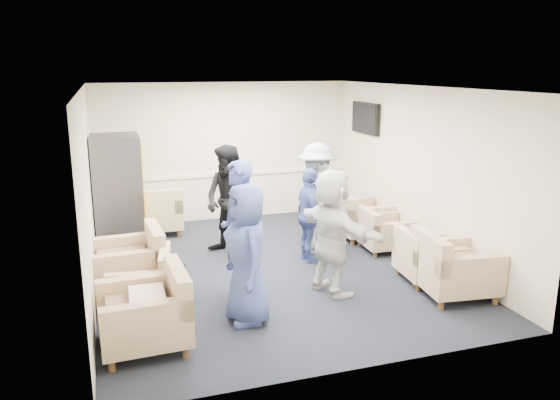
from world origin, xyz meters
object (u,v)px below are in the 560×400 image
object	(u,v)px
armchair_right_midnear	(426,260)
armchair_left_near	(150,315)
person_back_left	(229,201)
person_front_right	(332,232)
person_front_left	(247,254)
armchair_right_near	(451,269)
person_mid_left	(238,232)
person_mid_right	(309,215)
armchair_left_far	(132,265)
armchair_right_midfar	(382,233)
armchair_left_mid	(145,282)
armchair_right_far	(358,219)
armchair_corner	(155,214)
vending_machine	(118,194)
person_back_right	(317,196)

from	to	relation	value
armchair_right_midnear	armchair_left_near	bearing A→B (deg)	105.45
person_back_left	person_front_right	bearing A→B (deg)	-11.99
armchair_left_near	person_front_left	size ratio (longest dim) A/B	0.57
armchair_right_near	person_back_left	size ratio (longest dim) A/B	0.57
person_mid_left	person_mid_right	distance (m)	1.77
person_front_left	armchair_left_near	bearing A→B (deg)	-80.25
armchair_left_far	armchair_right_midfar	world-z (taller)	armchair_left_far
armchair_right_midnear	armchair_left_far	bearing A→B (deg)	81.87
armchair_right_midfar	armchair_left_mid	bearing A→B (deg)	106.86
armchair_right_midnear	armchair_left_mid	bearing A→B (deg)	89.14
armchair_left_near	armchair_right_midnear	world-z (taller)	armchair_left_near
armchair_right_far	armchair_corner	size ratio (longest dim) A/B	0.95
vending_machine	person_front_right	bearing A→B (deg)	-45.86
armchair_corner	person_mid_left	world-z (taller)	person_mid_left
armchair_right_near	vending_machine	world-z (taller)	vending_machine
person_back_left	person_mid_right	world-z (taller)	person_back_left
person_back_right	armchair_left_mid	bearing A→B (deg)	129.92
person_front_left	person_mid_right	bearing A→B (deg)	136.55
armchair_right_far	person_back_right	bearing A→B (deg)	104.59
armchair_right_midnear	person_front_right	distance (m)	1.54
armchair_left_mid	armchair_corner	size ratio (longest dim) A/B	0.91
armchair_corner	person_front_right	distance (m)	4.03
person_back_right	armchair_left_far	bearing A→B (deg)	120.41
armchair_right_near	person_front_right	distance (m)	1.65
armchair_right_midnear	person_mid_left	world-z (taller)	person_mid_left
armchair_right_midnear	person_back_left	bearing A→B (deg)	56.07
vending_machine	person_front_right	xyz separation A→B (m)	(2.64, -2.72, -0.11)
armchair_right_midnear	person_mid_right	xyz separation A→B (m)	(-1.29, 1.28, 0.43)
person_back_right	person_front_right	bearing A→B (deg)	177.68
armchair_right_far	armchair_corner	bearing A→B (deg)	65.84
armchair_left_near	person_front_left	bearing A→B (deg)	100.59
armchair_right_midfar	armchair_right_far	world-z (taller)	armchair_right_far
armchair_right_far	person_front_left	world-z (taller)	person_front_left
armchair_left_mid	armchair_right_midfar	world-z (taller)	armchair_left_mid
vending_machine	armchair_left_mid	bearing A→B (deg)	-85.02
armchair_right_near	person_back_left	distance (m)	3.53
armchair_left_far	armchair_left_mid	bearing A→B (deg)	9.12
person_mid_right	armchair_right_far	bearing A→B (deg)	-53.68
armchair_left_mid	person_mid_left	bearing A→B (deg)	89.20
armchair_left_far	armchair_right_near	distance (m)	4.28
person_mid_right	armchair_left_far	bearing A→B (deg)	99.07
armchair_right_midfar	person_front_right	xyz separation A→B (m)	(-1.49, -1.34, 0.55)
person_mid_right	person_back_right	bearing A→B (deg)	-30.04
armchair_corner	armchair_left_mid	bearing A→B (deg)	81.20
person_front_right	person_mid_left	bearing A→B (deg)	66.65
armchair_left_near	person_back_right	world-z (taller)	person_back_right
armchair_left_far	person_front_left	world-z (taller)	person_front_left
armchair_left_near	vending_machine	bearing A→B (deg)	-179.72
person_mid_left	person_back_right	xyz separation A→B (m)	(1.75, 1.66, -0.04)
armchair_left_far	person_mid_right	world-z (taller)	person_mid_right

